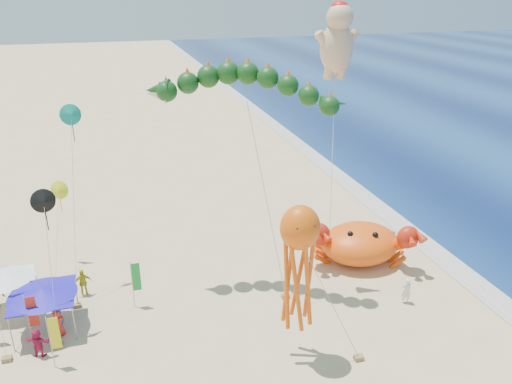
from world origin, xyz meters
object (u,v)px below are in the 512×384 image
octopus_kite (299,258)px  canopy_white (7,277)px  crab_inflatable (361,242)px  canopy_blue (42,292)px  dragon_kite (244,93)px  cherub_kite (338,39)px

octopus_kite → canopy_white: octopus_kite is taller
crab_inflatable → octopus_kite: octopus_kite is taller
octopus_kite → canopy_white: bearing=150.6°
crab_inflatable → canopy_blue: bearing=-175.4°
crab_inflatable → dragon_kite: size_ratio=0.55×
crab_inflatable → octopus_kite: size_ratio=0.87×
octopus_kite → canopy_white: 17.88m
octopus_kite → canopy_blue: bearing=154.5°
crab_inflatable → dragon_kite: 14.16m
crab_inflatable → dragon_kite: dragon_kite is taller
crab_inflatable → canopy_white: size_ratio=2.41×
crab_inflatable → cherub_kite: cherub_kite is taller
dragon_kite → canopy_blue: 16.24m
crab_inflatable → canopy_white: 23.27m
canopy_white → cherub_kite: bearing=13.1°
dragon_kite → cherub_kite: size_ratio=0.80×
cherub_kite → canopy_blue: cherub_kite is taller
dragon_kite → canopy_blue: (-12.45, -1.59, -10.30)m
octopus_kite → canopy_blue: size_ratio=2.30×
cherub_kite → dragon_kite: bearing=-144.6°
canopy_blue → cherub_kite: bearing=20.2°
octopus_kite → canopy_white: (-15.27, 8.60, -3.54)m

